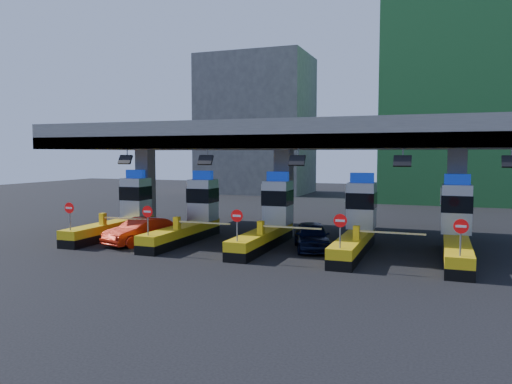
% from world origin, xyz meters
% --- Properties ---
extents(ground, '(120.00, 120.00, 0.00)m').
position_xyz_m(ground, '(0.00, 0.00, 0.00)').
color(ground, black).
rests_on(ground, ground).
extents(toll_canopy, '(28.00, 12.09, 7.00)m').
position_xyz_m(toll_canopy, '(0.00, 2.87, 6.13)').
color(toll_canopy, slate).
rests_on(toll_canopy, ground).
extents(toll_lane_far_left, '(4.43, 8.00, 4.16)m').
position_xyz_m(toll_lane_far_left, '(-10.00, 0.28, 1.40)').
color(toll_lane_far_left, black).
rests_on(toll_lane_far_left, ground).
extents(toll_lane_left, '(4.43, 8.00, 4.16)m').
position_xyz_m(toll_lane_left, '(-5.00, 0.28, 1.40)').
color(toll_lane_left, black).
rests_on(toll_lane_left, ground).
extents(toll_lane_center, '(4.43, 8.00, 4.16)m').
position_xyz_m(toll_lane_center, '(0.00, 0.28, 1.40)').
color(toll_lane_center, black).
rests_on(toll_lane_center, ground).
extents(toll_lane_right, '(4.43, 8.00, 4.16)m').
position_xyz_m(toll_lane_right, '(5.00, 0.28, 1.40)').
color(toll_lane_right, black).
rests_on(toll_lane_right, ground).
extents(toll_lane_far_right, '(4.43, 8.00, 4.16)m').
position_xyz_m(toll_lane_far_right, '(10.00, 0.28, 1.40)').
color(toll_lane_far_right, black).
rests_on(toll_lane_far_right, ground).
extents(bg_building_scaffold, '(18.00, 12.00, 28.00)m').
position_xyz_m(bg_building_scaffold, '(12.00, 32.00, 14.00)').
color(bg_building_scaffold, '#1E5926').
rests_on(bg_building_scaffold, ground).
extents(bg_building_concrete, '(14.00, 10.00, 18.00)m').
position_xyz_m(bg_building_concrete, '(-14.00, 36.00, 9.00)').
color(bg_building_concrete, '#4C4C49').
rests_on(bg_building_concrete, ground).
extents(van, '(3.11, 4.76, 1.51)m').
position_xyz_m(van, '(2.66, -0.37, 0.75)').
color(van, black).
rests_on(van, ground).
extents(red_car, '(2.90, 4.85, 1.51)m').
position_xyz_m(red_car, '(-7.07, -2.09, 0.75)').
color(red_car, '#B31E0D').
rests_on(red_car, ground).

